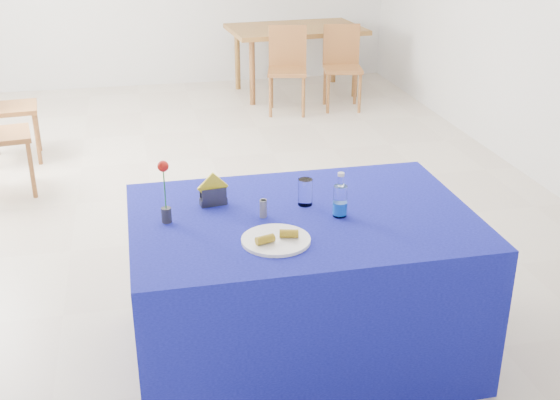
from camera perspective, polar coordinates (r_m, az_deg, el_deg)
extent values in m
plane|color=beige|center=(5.49, -4.62, 0.69)|extent=(7.00, 7.00, 0.00)
plane|color=silver|center=(1.80, 9.54, -0.77)|extent=(5.00, 0.00, 5.00)
cylinder|color=white|center=(3.02, -0.34, -3.27)|extent=(0.30, 0.30, 0.01)
cylinder|color=white|center=(3.36, 2.07, 0.65)|extent=(0.07, 0.07, 0.13)
cylinder|color=slate|center=(3.24, -1.36, -0.67)|extent=(0.03, 0.03, 0.08)
cylinder|color=slate|center=(3.23, -1.39, -0.72)|extent=(0.03, 0.03, 0.08)
cube|color=navy|center=(3.45, 1.75, -6.92)|extent=(1.60, 1.10, 0.76)
cylinder|color=white|center=(3.24, 4.91, -0.09)|extent=(0.06, 0.06, 0.15)
cylinder|color=blue|center=(3.26, 4.89, -0.65)|extent=(0.07, 0.07, 0.06)
cylinder|color=white|center=(3.20, 4.97, 1.55)|extent=(0.03, 0.03, 0.05)
cylinder|color=silver|center=(3.19, 4.99, 2.09)|extent=(0.03, 0.03, 0.01)
cube|color=#343439|center=(3.39, -5.44, -0.09)|extent=(0.13, 0.07, 0.03)
cube|color=#333337|center=(3.35, -5.35, 0.18)|extent=(0.12, 0.02, 0.09)
cube|color=#333237|center=(3.40, -5.57, 0.49)|extent=(0.12, 0.02, 0.09)
cube|color=yellow|center=(3.36, -5.49, 1.04)|extent=(0.15, 0.02, 0.15)
cylinder|color=#28282E|center=(3.23, -9.21, -1.20)|extent=(0.05, 0.05, 0.07)
cylinder|color=#1A6A26|center=(3.18, -9.34, 0.67)|extent=(0.01, 0.01, 0.22)
sphere|color=red|center=(3.14, -9.49, 2.73)|extent=(0.05, 0.05, 0.05)
cube|color=olive|center=(8.13, 1.27, 13.70)|extent=(1.53, 1.05, 0.05)
cylinder|color=brown|center=(7.72, -2.28, 10.30)|extent=(0.06, 0.06, 0.71)
cylinder|color=olive|center=(8.09, 6.14, 10.81)|extent=(0.06, 0.06, 0.71)
cylinder|color=olive|center=(8.38, -3.48, 11.35)|extent=(0.06, 0.06, 0.71)
cylinder|color=#95612B|center=(8.72, 4.38, 11.81)|extent=(0.06, 0.06, 0.71)
cylinder|color=#985F2C|center=(7.29, -0.78, 8.36)|extent=(0.03, 0.03, 0.42)
cylinder|color=#985F2C|center=(7.29, 1.92, 8.34)|extent=(0.03, 0.03, 0.42)
cylinder|color=#985F2C|center=(7.62, -0.69, 9.03)|extent=(0.03, 0.03, 0.42)
cylinder|color=#985F2C|center=(7.61, 1.90, 9.01)|extent=(0.03, 0.03, 0.42)
cube|color=#985F2C|center=(7.39, 0.59, 10.39)|extent=(0.48, 0.48, 0.04)
cube|color=#985F2C|center=(7.52, 0.62, 12.42)|extent=(0.39, 0.13, 0.43)
cylinder|color=#985F2C|center=(7.44, 3.92, 8.60)|extent=(0.03, 0.03, 0.42)
cylinder|color=#985F2C|center=(7.49, 6.49, 8.60)|extent=(0.03, 0.03, 0.42)
cylinder|color=#985F2C|center=(7.76, 3.66, 9.24)|extent=(0.03, 0.03, 0.42)
cylinder|color=#985F2C|center=(7.81, 6.13, 9.24)|extent=(0.03, 0.03, 0.42)
cube|color=#985F2C|center=(7.57, 5.11, 10.56)|extent=(0.45, 0.45, 0.04)
cube|color=#985F2C|center=(7.69, 5.00, 12.51)|extent=(0.39, 0.10, 0.43)
cylinder|color=#985F2C|center=(5.61, -19.53, 2.31)|extent=(0.04, 0.04, 0.45)
cylinder|color=#985F2C|center=(5.94, -19.71, 3.47)|extent=(0.04, 0.04, 0.45)
cube|color=#985F2C|center=(5.70, -21.73, 4.88)|extent=(0.48, 0.48, 0.04)
cylinder|color=#985F2C|center=(6.31, -19.12, 4.68)|extent=(0.04, 0.04, 0.45)
cylinder|color=#985F2C|center=(6.65, -19.14, 5.62)|extent=(0.04, 0.04, 0.45)
cube|color=#985F2C|center=(6.42, -21.01, 6.97)|extent=(0.46, 0.46, 0.04)
cylinder|color=yellow|center=(2.97, -1.22, -3.23)|extent=(0.09, 0.06, 0.04)
cylinder|color=beige|center=(2.99, -0.53, -3.06)|extent=(0.01, 0.03, 0.03)
cylinder|color=yellow|center=(3.02, 0.73, -2.74)|extent=(0.09, 0.06, 0.04)
cylinder|color=beige|center=(3.02, 1.50, -2.75)|extent=(0.01, 0.03, 0.03)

